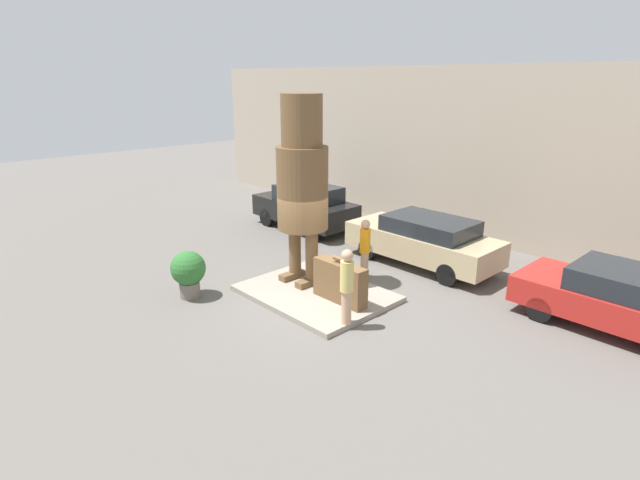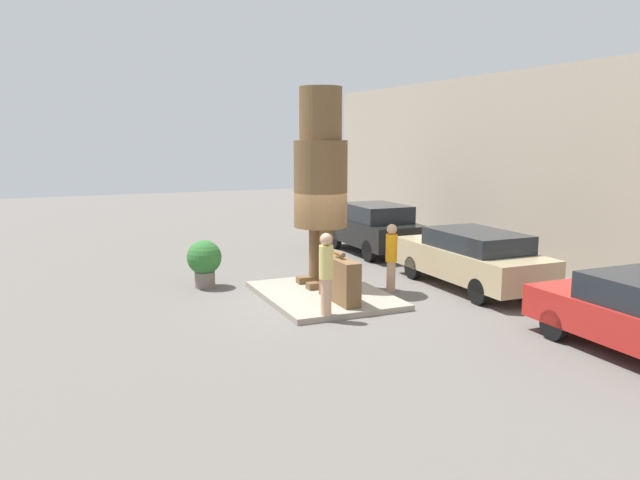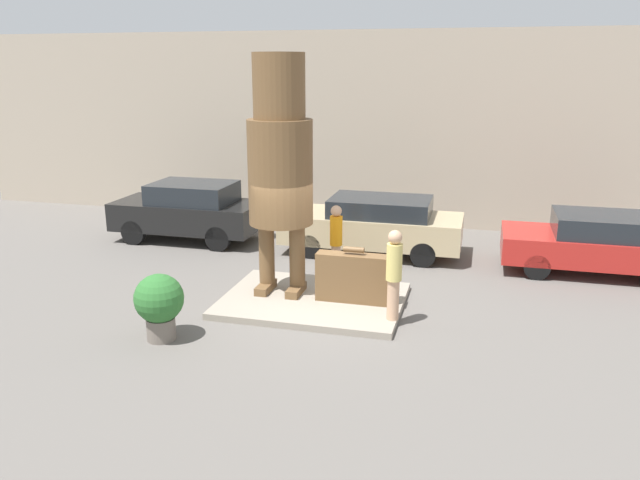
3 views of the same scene
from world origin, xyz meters
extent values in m
plane|color=#605B56|center=(0.00, 0.00, 0.00)|extent=(60.00, 60.00, 0.00)
cube|color=gray|center=(0.00, 0.00, 0.07)|extent=(3.73, 2.83, 0.14)
cube|color=tan|center=(0.00, 7.46, 2.92)|extent=(28.00, 0.60, 5.85)
cube|color=brown|center=(-1.09, 0.12, 0.22)|extent=(0.26, 0.76, 0.17)
cube|color=brown|center=(-0.41, 0.12, 0.22)|extent=(0.26, 0.76, 0.17)
cylinder|color=brown|center=(-1.09, 0.24, 0.97)|extent=(0.33, 0.33, 1.34)
cylinder|color=brown|center=(-0.41, 0.24, 0.97)|extent=(0.33, 0.33, 1.34)
cylinder|color=brown|center=(-0.75, 0.24, 2.71)|extent=(1.34, 1.34, 2.15)
cylinder|color=brown|center=(-0.75, 0.24, 4.43)|extent=(1.05, 1.05, 1.29)
cube|color=brown|center=(0.85, 0.02, 0.64)|extent=(1.53, 0.37, 1.00)
cylinder|color=brown|center=(0.85, 0.02, 1.24)|extent=(0.42, 0.11, 0.11)
cylinder|color=tan|center=(1.77, -0.72, 0.53)|extent=(0.23, 0.23, 0.79)
cylinder|color=#DBC66B|center=(1.77, -0.72, 1.28)|extent=(0.30, 0.30, 0.70)
sphere|color=tan|center=(1.77, -0.72, 1.76)|extent=(0.26, 0.26, 0.26)
cube|color=black|center=(-4.76, 3.88, 0.73)|extent=(4.09, 1.81, 0.77)
cube|color=#1E2328|center=(-4.55, 3.88, 1.39)|extent=(2.25, 1.63, 0.55)
cylinder|color=black|center=(-6.02, 3.06, 0.34)|extent=(0.68, 0.18, 0.68)
cylinder|color=black|center=(-6.02, 4.69, 0.34)|extent=(0.68, 0.18, 0.68)
cylinder|color=black|center=(-3.49, 3.06, 0.34)|extent=(0.68, 0.18, 0.68)
cylinder|color=black|center=(-3.49, 4.69, 0.34)|extent=(0.68, 0.18, 0.68)
cube|color=tan|center=(0.52, 3.90, 0.68)|extent=(4.68, 1.82, 0.74)
cube|color=#1E2328|center=(0.76, 3.90, 1.28)|extent=(2.57, 1.64, 0.46)
cylinder|color=black|center=(-0.93, 3.08, 0.31)|extent=(0.63, 0.18, 0.63)
cylinder|color=black|center=(-0.93, 4.72, 0.31)|extent=(0.63, 0.18, 0.63)
cylinder|color=black|center=(1.97, 3.08, 0.31)|extent=(0.63, 0.18, 0.63)
cylinder|color=black|center=(1.97, 4.72, 0.31)|extent=(0.63, 0.18, 0.63)
cube|color=#B2231E|center=(5.95, 3.67, 0.62)|extent=(4.25, 1.90, 0.64)
cube|color=#1E2328|center=(6.17, 3.67, 1.19)|extent=(2.34, 1.71, 0.50)
cylinder|color=black|center=(4.64, 2.81, 0.30)|extent=(0.60, 0.18, 0.60)
cylinder|color=black|center=(4.64, 4.53, 0.30)|extent=(0.60, 0.18, 0.60)
cylinder|color=#70665B|center=(-2.21, -2.41, 0.21)|extent=(0.52, 0.52, 0.42)
sphere|color=#2D6B2D|center=(-2.21, -2.41, 0.80)|extent=(0.89, 0.89, 0.89)
cylinder|color=tan|center=(0.06, 1.82, 0.39)|extent=(0.22, 0.22, 0.77)
cylinder|color=orange|center=(0.06, 1.82, 1.12)|extent=(0.29, 0.29, 0.69)
sphere|color=tan|center=(0.06, 1.82, 1.59)|extent=(0.26, 0.26, 0.26)
camera|label=1|loc=(8.73, -8.16, 5.44)|focal=28.00mm
camera|label=2|loc=(13.48, -5.88, 3.90)|focal=35.00mm
camera|label=3|loc=(3.25, -11.80, 4.83)|focal=35.00mm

